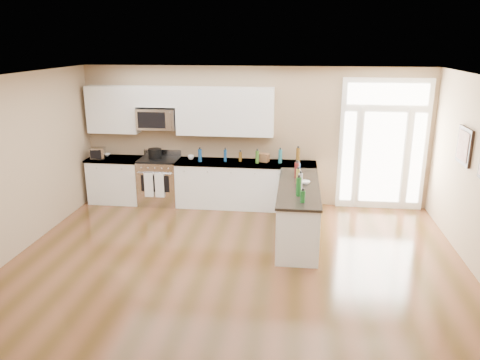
% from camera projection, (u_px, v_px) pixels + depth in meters
% --- Properties ---
extents(ground, '(8.00, 8.00, 0.00)m').
position_uv_depth(ground, '(225.00, 303.00, 6.11)').
color(ground, '#4C3315').
extents(room_shell, '(8.00, 8.00, 8.00)m').
position_uv_depth(room_shell, '(223.00, 177.00, 5.61)').
color(room_shell, tan).
rests_on(room_shell, ground).
extents(back_cabinet_left, '(1.10, 0.66, 0.94)m').
position_uv_depth(back_cabinet_left, '(117.00, 181.00, 9.82)').
color(back_cabinet_left, white).
rests_on(back_cabinet_left, ground).
extents(back_cabinet_right, '(2.85, 0.66, 0.94)m').
position_uv_depth(back_cabinet_right, '(245.00, 186.00, 9.50)').
color(back_cabinet_right, white).
rests_on(back_cabinet_right, ground).
extents(peninsula_cabinet, '(0.69, 2.32, 0.94)m').
position_uv_depth(peninsula_cabinet, '(298.00, 214.00, 8.00)').
color(peninsula_cabinet, white).
rests_on(peninsula_cabinet, ground).
extents(upper_cabinet_left, '(1.04, 0.33, 0.95)m').
position_uv_depth(upper_cabinet_left, '(113.00, 109.00, 9.53)').
color(upper_cabinet_left, white).
rests_on(upper_cabinet_left, room_shell).
extents(upper_cabinet_right, '(1.94, 0.33, 0.95)m').
position_uv_depth(upper_cabinet_right, '(225.00, 111.00, 9.26)').
color(upper_cabinet_right, white).
rests_on(upper_cabinet_right, room_shell).
extents(upper_cabinet_short, '(0.82, 0.33, 0.40)m').
position_uv_depth(upper_cabinet_short, '(157.00, 96.00, 9.34)').
color(upper_cabinet_short, white).
rests_on(upper_cabinet_short, room_shell).
extents(microwave, '(0.78, 0.41, 0.42)m').
position_uv_depth(microwave, '(157.00, 119.00, 9.43)').
color(microwave, silver).
rests_on(microwave, room_shell).
extents(entry_door, '(1.70, 0.10, 2.60)m').
position_uv_depth(entry_door, '(383.00, 145.00, 9.19)').
color(entry_door, white).
rests_on(entry_door, ground).
extents(wall_art_near, '(0.05, 0.58, 0.58)m').
position_uv_depth(wall_art_near, '(464.00, 146.00, 7.30)').
color(wall_art_near, black).
rests_on(wall_art_near, room_shell).
extents(kitchen_range, '(0.80, 0.71, 1.08)m').
position_uv_depth(kitchen_range, '(160.00, 181.00, 9.70)').
color(kitchen_range, silver).
rests_on(kitchen_range, ground).
extents(stockpot, '(0.32, 0.32, 0.21)m').
position_uv_depth(stockpot, '(155.00, 153.00, 9.59)').
color(stockpot, black).
rests_on(stockpot, kitchen_range).
extents(toaster_oven, '(0.31, 0.27, 0.24)m').
position_uv_depth(toaster_oven, '(98.00, 153.00, 9.58)').
color(toaster_oven, silver).
rests_on(toaster_oven, back_cabinet_left).
extents(cardboard_box, '(0.24, 0.20, 0.17)m').
position_uv_depth(cardboard_box, '(264.00, 158.00, 9.37)').
color(cardboard_box, brown).
rests_on(cardboard_box, back_cabinet_right).
extents(bowl_left, '(0.20, 0.20, 0.05)m').
position_uv_depth(bowl_left, '(106.00, 155.00, 9.83)').
color(bowl_left, white).
rests_on(bowl_left, back_cabinet_left).
extents(bowl_peninsula, '(0.21, 0.21, 0.05)m').
position_uv_depth(bowl_peninsula, '(305.00, 182.00, 7.94)').
color(bowl_peninsula, white).
rests_on(bowl_peninsula, peninsula_cabinet).
extents(cup_counter, '(0.15, 0.15, 0.09)m').
position_uv_depth(cup_counter, '(191.00, 157.00, 9.54)').
color(cup_counter, white).
rests_on(cup_counter, back_cabinet_right).
extents(counter_bottles, '(2.11, 2.45, 0.30)m').
position_uv_depth(counter_bottles, '(277.00, 167.00, 8.49)').
color(counter_bottles, '#19591E').
rests_on(counter_bottles, back_cabinet_right).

